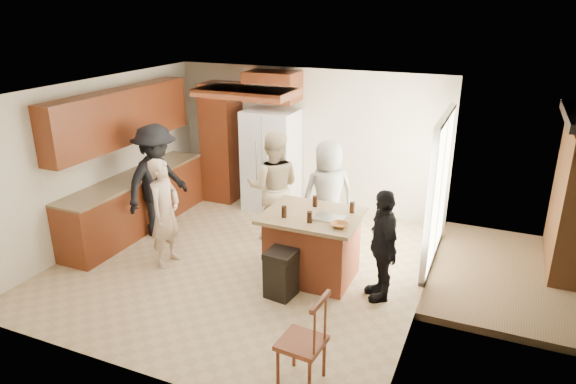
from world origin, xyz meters
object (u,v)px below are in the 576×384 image
at_px(person_behind_right, 328,194).
at_px(kitchen_island, 312,245).
at_px(trash_bin, 281,273).
at_px(person_counter, 157,182).
at_px(spindle_chair, 303,343).
at_px(person_front_left, 165,213).
at_px(refrigerator, 271,160).
at_px(person_side_right, 382,245).
at_px(person_behind_left, 274,187).

height_order(person_behind_right, kitchen_island, person_behind_right).
bearing_deg(trash_bin, person_counter, 160.17).
relative_size(person_counter, spindle_chair, 1.83).
xyz_separation_m(person_front_left, refrigerator, (0.46, 2.53, 0.12)).
distance_m(refrigerator, kitchen_island, 2.65).
bearing_deg(person_behind_right, person_front_left, 1.51).
xyz_separation_m(person_side_right, person_counter, (-3.69, 0.43, 0.18)).
distance_m(person_side_right, spindle_chair, 1.90).
relative_size(person_front_left, person_side_right, 1.08).
distance_m(person_behind_right, refrigerator, 1.79).
relative_size(kitchen_island, spindle_chair, 1.29).
xyz_separation_m(person_side_right, refrigerator, (-2.55, 2.22, 0.17)).
distance_m(person_behind_left, person_side_right, 2.21).
bearing_deg(kitchen_island, person_behind_right, 97.88).
distance_m(person_counter, refrigerator, 2.12).
bearing_deg(person_front_left, spindle_chair, -122.47).
height_order(person_behind_left, person_behind_right, person_behind_left).
height_order(person_counter, kitchen_island, person_counter).
relative_size(person_behind_left, person_counter, 0.96).
height_order(refrigerator, spindle_chair, refrigerator).
bearing_deg(person_behind_left, person_behind_right, 171.33).
height_order(person_front_left, person_side_right, person_front_left).
bearing_deg(person_front_left, person_behind_right, -54.96).
distance_m(person_behind_left, refrigerator, 1.34).
distance_m(person_behind_right, person_side_right, 1.61).
height_order(person_front_left, person_behind_right, person_behind_right).
distance_m(person_side_right, refrigerator, 3.38).
height_order(refrigerator, trash_bin, refrigerator).
relative_size(person_counter, trash_bin, 2.90).
distance_m(person_side_right, trash_bin, 1.33).
height_order(person_front_left, person_behind_left, person_behind_left).
xyz_separation_m(person_front_left, spindle_chair, (2.70, -1.54, -0.33)).
relative_size(person_behind_right, trash_bin, 2.64).
relative_size(person_front_left, person_behind_left, 0.90).
bearing_deg(refrigerator, person_behind_left, -63.54).
relative_size(person_side_right, spindle_chair, 1.46).
xyz_separation_m(person_behind_left, person_behind_right, (0.84, 0.14, -0.04)).
distance_m(person_counter, trash_bin, 2.75).
xyz_separation_m(person_behind_left, spindle_chair, (1.64, -2.88, -0.42)).
bearing_deg(spindle_chair, person_front_left, 150.27).
height_order(person_side_right, kitchen_island, person_side_right).
distance_m(person_behind_right, person_counter, 2.68).
height_order(person_side_right, spindle_chair, person_side_right).
relative_size(person_side_right, refrigerator, 0.81).
xyz_separation_m(person_front_left, person_side_right, (3.02, 0.31, -0.06)).
distance_m(person_behind_left, trash_bin, 1.79).
bearing_deg(person_side_right, kitchen_island, -126.71).
relative_size(person_side_right, kitchen_island, 1.14).
distance_m(person_behind_right, spindle_chair, 3.14).
relative_size(person_behind_right, person_counter, 0.91).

